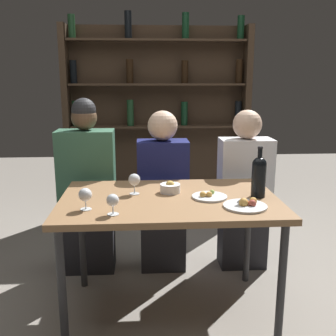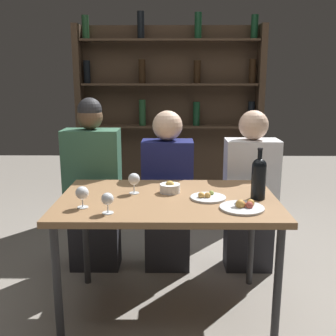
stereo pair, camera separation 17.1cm
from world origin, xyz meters
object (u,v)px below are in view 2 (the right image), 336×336
(seated_person_left, at_px, (93,190))
(seated_person_center, at_px, (167,195))
(food_plate_1, at_px, (243,207))
(wine_glass_2, at_px, (82,193))
(wine_glass_1, at_px, (108,200))
(food_plate_0, at_px, (208,197))
(wine_glass_0, at_px, (134,180))
(snack_bowl, at_px, (170,188))
(seated_person_right, at_px, (250,196))
(wine_bottle, at_px, (259,177))

(seated_person_left, height_order, seated_person_center, seated_person_left)
(food_plate_1, distance_m, seated_person_center, 0.91)
(seated_person_center, bearing_deg, wine_glass_2, -119.95)
(wine_glass_1, relative_size, wine_glass_2, 0.93)
(food_plate_0, xyz_separation_m, food_plate_1, (0.17, -0.18, 0.00))
(wine_glass_0, height_order, seated_person_center, seated_person_center)
(wine_glass_2, height_order, snack_bowl, wine_glass_2)
(wine_glass_0, relative_size, snack_bowl, 1.02)
(food_plate_0, height_order, seated_person_left, seated_person_left)
(wine_glass_0, bearing_deg, seated_person_right, 32.23)
(wine_glass_0, relative_size, wine_glass_2, 1.06)
(wine_glass_0, height_order, seated_person_left, seated_person_left)
(wine_glass_1, xyz_separation_m, seated_person_right, (0.91, 0.87, -0.25))
(wine_glass_0, relative_size, seated_person_left, 0.10)
(wine_bottle, height_order, seated_person_center, seated_person_center)
(wine_glass_2, relative_size, food_plate_1, 0.50)
(snack_bowl, bearing_deg, seated_person_left, 139.27)
(wine_glass_2, xyz_separation_m, food_plate_1, (0.86, -0.01, -0.07))
(food_plate_0, distance_m, seated_person_center, 0.68)
(wine_glass_0, bearing_deg, food_plate_0, -13.33)
(wine_glass_0, distance_m, wine_glass_2, 0.37)
(wine_bottle, xyz_separation_m, wine_glass_0, (-0.73, 0.10, -0.05))
(wine_glass_0, distance_m, food_plate_1, 0.68)
(wine_glass_1, height_order, snack_bowl, wine_glass_1)
(wine_glass_1, bearing_deg, seated_person_left, 106.19)
(food_plate_0, distance_m, snack_bowl, 0.25)
(food_plate_0, distance_m, seated_person_right, 0.74)
(food_plate_0, xyz_separation_m, snack_bowl, (-0.22, 0.12, 0.02))
(wine_bottle, xyz_separation_m, snack_bowl, (-0.51, 0.12, -0.10))
(wine_glass_1, xyz_separation_m, seated_person_left, (-0.25, 0.87, -0.20))
(wine_bottle, height_order, wine_glass_2, wine_bottle)
(wine_bottle, bearing_deg, food_plate_0, -179.55)
(wine_bottle, bearing_deg, food_plate_1, -122.96)
(wine_glass_2, bearing_deg, food_plate_0, 13.55)
(wine_bottle, bearing_deg, seated_person_right, 82.26)
(wine_bottle, relative_size, snack_bowl, 2.42)
(food_plate_0, distance_m, seated_person_left, 1.01)
(wine_glass_0, xyz_separation_m, food_plate_1, (0.61, -0.28, -0.07))
(seated_person_left, bearing_deg, snack_bowl, -40.73)
(wine_glass_0, distance_m, seated_person_left, 0.66)
(wine_bottle, height_order, wine_glass_0, wine_bottle)
(food_plate_1, bearing_deg, wine_glass_1, -174.02)
(wine_glass_0, xyz_separation_m, seated_person_center, (0.20, 0.51, -0.26))
(wine_glass_1, height_order, seated_person_left, seated_person_left)
(wine_bottle, distance_m, snack_bowl, 0.53)
(food_plate_1, xyz_separation_m, seated_person_left, (-0.97, 0.80, -0.14))
(wine_bottle, bearing_deg, wine_glass_1, -162.80)
(wine_glass_0, height_order, seated_person_right, seated_person_right)
(wine_glass_1, height_order, food_plate_1, wine_glass_1)
(food_plate_0, bearing_deg, seated_person_left, 142.19)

